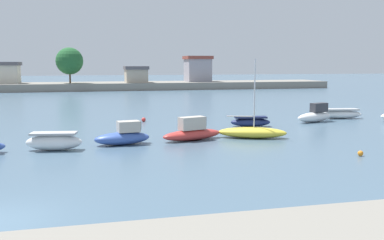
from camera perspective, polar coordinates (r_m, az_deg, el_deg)
The scene contains 10 objects.
moored_boat_2 at distance 29.27m, azimuth -17.61°, elevation -2.71°, with size 3.71×1.84×1.16m.
moored_boat_3 at distance 30.25m, azimuth -8.96°, elevation -2.11°, with size 3.99×2.03×1.61m.
moored_boat_4 at distance 31.61m, azimuth 0.03°, elevation -1.58°, with size 4.95×2.72×1.70m.
moored_boat_5 at distance 32.85m, azimuth 7.89°, elevation -1.60°, with size 5.32×3.33×5.88m.
moored_boat_6 at distance 38.79m, azimuth 7.67°, elevation -0.22°, with size 3.68×1.86×0.90m.
moored_boat_7 at distance 43.14m, azimuth 15.83°, elevation 0.61°, with size 4.36×2.44×1.79m.
moored_boat_8 at distance 46.61m, azimuth 18.90°, elevation 0.77°, with size 4.43×1.94×1.00m.
mooring_buoy_0 at distance 28.12m, azimuth 21.18°, elevation -4.09°, with size 0.33×0.33×0.33m, color orange.
mooring_buoy_1 at distance 41.88m, azimuth -6.35°, elevation 0.04°, with size 0.41×0.41×0.41m, color red.
distant_shoreline at distance 95.13m, azimuth -17.30°, elevation 4.96°, with size 114.17×11.09×8.84m.
Camera 1 is at (3.18, -15.91, 5.51)m, focal length 40.75 mm.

